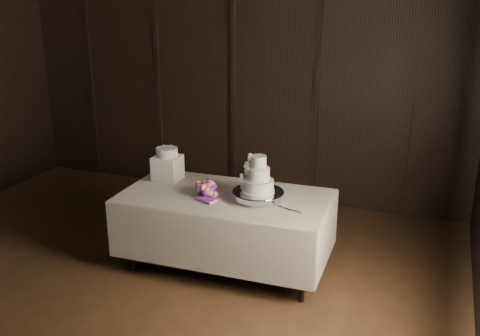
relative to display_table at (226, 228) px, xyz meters
name	(u,v)px	position (x,y,z in m)	size (l,w,h in m)	color
room	(50,156)	(-0.71, -1.51, 1.08)	(6.08, 7.08, 3.08)	black
display_table	(226,228)	(0.00, 0.00, 0.00)	(2.03, 1.11, 0.76)	beige
cake_stand	(258,196)	(0.34, -0.02, 0.39)	(0.48, 0.48, 0.09)	silver
wedding_cake	(255,178)	(0.31, -0.03, 0.57)	(0.32, 0.29, 0.34)	white
bouquet	(206,189)	(-0.16, -0.09, 0.41)	(0.31, 0.41, 0.20)	#DC5E7C
box_pedestal	(168,168)	(-0.73, 0.20, 0.47)	(0.26, 0.26, 0.25)	white
small_cake	(167,152)	(-0.73, 0.20, 0.64)	(0.22, 0.22, 0.09)	white
cake_knife	(280,207)	(0.58, -0.11, 0.35)	(0.37, 0.02, 0.01)	silver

